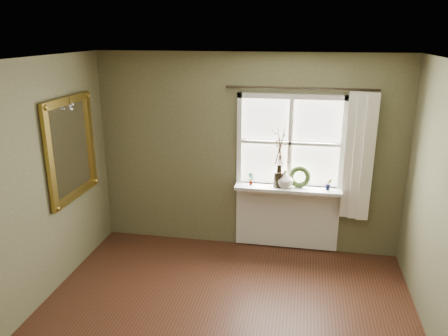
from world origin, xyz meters
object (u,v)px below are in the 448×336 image
dark_jug (279,179)px  cream_vase (285,179)px  wreath (299,179)px  gilt_mirror (71,148)px

dark_jug → cream_vase: size_ratio=0.89×
cream_vase → dark_jug: bearing=180.0°
wreath → gilt_mirror: 2.83m
cream_vase → wreath: bearing=12.3°
dark_jug → gilt_mirror: 2.57m
cream_vase → wreath: wreath is taller
dark_jug → cream_vase: cream_vase is taller
gilt_mirror → wreath: bearing=17.4°
cream_vase → wreath: 0.19m
dark_jug → wreath: (0.26, 0.04, 0.01)m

